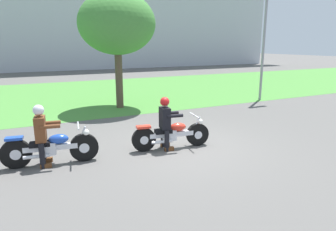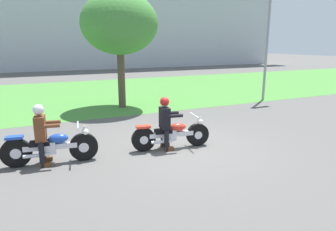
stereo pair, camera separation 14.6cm
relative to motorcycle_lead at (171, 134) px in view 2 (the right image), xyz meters
name	(u,v)px [view 2 (the right image)]	position (x,y,z in m)	size (l,w,h in m)	color
ground	(180,146)	(0.27, 0.01, -0.38)	(120.00, 120.00, 0.00)	#565451
grass_verge	(99,93)	(0.27, 10.00, -0.38)	(60.00, 12.00, 0.01)	#478438
motorcycle_lead	(171,134)	(0.00, 0.00, 0.00)	(2.11, 0.67, 0.87)	black
rider_lead	(165,119)	(-0.17, 0.03, 0.43)	(0.60, 0.52, 1.39)	black
motorcycle_follow	(51,147)	(-2.96, 0.25, 0.02)	(2.11, 0.66, 0.89)	black
rider_follow	(41,130)	(-3.12, 0.28, 0.44)	(0.60, 0.52, 1.41)	black
tree_roadside	(119,24)	(0.35, 5.66, 3.12)	(3.17, 3.17, 4.79)	brown
streetlight_pole	(271,21)	(7.24, 4.36, 3.35)	(0.96, 0.20, 6.01)	gray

